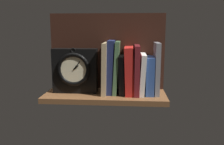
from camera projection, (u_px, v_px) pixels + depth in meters
ground_plane at (105, 96)px, 115.98cm from camera, size 58.59×22.59×2.50cm
back_panel at (107, 52)px, 122.74cm from camera, size 58.59×1.20×38.70cm
book_tan_shortstories at (105, 68)px, 115.14cm from camera, size 2.66×16.00×24.53cm
book_navy_bierce at (111, 67)px, 114.82cm from camera, size 3.86×12.54×25.67cm
book_green_romantic at (116, 68)px, 114.65cm from camera, size 3.22×13.02×25.19cm
book_black_skeptic at (122, 75)px, 115.07cm from camera, size 3.14×13.12×18.37cm
book_red_requiem at (129, 70)px, 114.41cm from camera, size 4.89×16.17×22.62cm
book_maroon_dawkins at (137, 70)px, 114.06cm from camera, size 2.52×16.98×23.34cm
book_white_catcher at (142, 74)px, 114.23cm from camera, size 3.18×16.01×19.32cm
book_blue_modern at (149, 75)px, 114.09cm from camera, size 3.93×13.82×17.97cm
book_gray_chess at (157, 69)px, 113.23cm from camera, size 2.28×13.33×24.63cm
framed_clock at (75, 70)px, 115.44cm from camera, size 21.65×7.28×22.23cm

